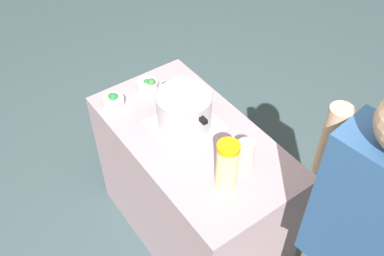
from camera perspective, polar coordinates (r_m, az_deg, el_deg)
name	(u,v)px	position (r m, az deg, el deg)	size (l,w,h in m)	color
ground_plane	(192,229)	(2.87, 0.00, -13.08)	(8.00, 8.00, 0.00)	#405458
counter_slab	(192,188)	(2.51, 0.00, -7.83)	(1.14, 0.61, 0.87)	#A78C93
dish_cloth	(184,124)	(2.23, -0.99, 0.54)	(0.29, 0.33, 0.01)	beige
cooking_pot	(184,109)	(2.16, -1.02, 2.47)	(0.35, 0.28, 0.19)	#B7B7BC
lemonade_pitcher	(227,166)	(1.89, 4.59, -4.91)	(0.10, 0.10, 0.26)	#E1E692
mason_jar	(246,154)	(2.01, 7.01, -3.45)	(0.08, 0.08, 0.15)	beige
broccoli_bowl_front	(114,100)	(2.37, -10.20, 3.57)	(0.11, 0.11, 0.07)	silver
broccoli_bowl_center	(181,87)	(2.41, -1.42, 5.39)	(0.13, 0.13, 0.08)	silver
broccoli_bowl_back	(148,85)	(2.44, -5.74, 5.64)	(0.11, 0.11, 0.07)	silver
person_cook	(350,249)	(1.81, 19.92, -14.59)	(0.50, 0.24, 1.71)	tan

